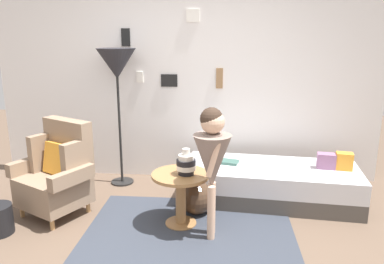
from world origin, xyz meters
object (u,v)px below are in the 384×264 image
object	(u,v)px
side_table	(181,188)
person_child	(212,156)
demijohn_near	(196,197)
armchair	(58,173)
book_on_daybed	(228,162)
floor_lamp	(117,67)
vase_striped	(186,164)
daybed	(270,183)

from	to	relation	value
side_table	person_child	distance (m)	0.55
person_child	demijohn_near	xyz separation A→B (m)	(-0.17, 0.46, -0.61)
armchair	book_on_daybed	size ratio (longest dim) A/B	4.41
floor_lamp	demijohn_near	bearing A→B (deg)	-37.56
floor_lamp	person_child	world-z (taller)	floor_lamp
person_child	vase_striped	bearing A→B (deg)	141.37
armchair	vase_striped	size ratio (longest dim) A/B	3.83
armchair	book_on_daybed	distance (m)	1.84
vase_striped	floor_lamp	xyz separation A→B (m)	(-0.91, 1.02, 0.81)
daybed	vase_striped	size ratio (longest dim) A/B	7.77
side_table	daybed	bearing A→B (deg)	34.69
armchair	daybed	xyz separation A→B (m)	(2.22, 0.48, -0.24)
book_on_daybed	person_child	bearing A→B (deg)	-99.77
daybed	floor_lamp	world-z (taller)	floor_lamp
armchair	person_child	world-z (taller)	person_child
book_on_daybed	vase_striped	bearing A→B (deg)	-119.30
person_child	book_on_daybed	size ratio (longest dim) A/B	5.54
armchair	demijohn_near	bearing A→B (deg)	3.49
armchair	vase_striped	world-z (taller)	armchair
vase_striped	book_on_daybed	world-z (taller)	vase_striped
armchair	side_table	distance (m)	1.30
floor_lamp	armchair	bearing A→B (deg)	-116.85
daybed	side_table	bearing A→B (deg)	-145.31
vase_striped	floor_lamp	bearing A→B (deg)	131.72
armchair	book_on_daybed	bearing A→B (deg)	17.57
daybed	person_child	size ratio (longest dim) A/B	1.61
armchair	floor_lamp	distance (m)	1.38
daybed	demijohn_near	xyz separation A→B (m)	(-0.80, -0.40, -0.02)
person_child	demijohn_near	distance (m)	0.78
daybed	armchair	bearing A→B (deg)	-167.74
person_child	demijohn_near	bearing A→B (deg)	110.23
side_table	book_on_daybed	xyz separation A→B (m)	(0.46, 0.72, 0.03)
floor_lamp	book_on_daybed	distance (m)	1.70
daybed	person_child	bearing A→B (deg)	-126.36
daybed	vase_striped	bearing A→B (deg)	-143.24
armchair	floor_lamp	bearing A→B (deg)	63.15
armchair	floor_lamp	world-z (taller)	floor_lamp
armchair	demijohn_near	distance (m)	1.45
daybed	book_on_daybed	xyz separation A→B (m)	(-0.47, 0.07, 0.22)
side_table	demijohn_near	world-z (taller)	side_table
armchair	person_child	bearing A→B (deg)	-13.18
person_child	floor_lamp	bearing A→B (deg)	133.53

